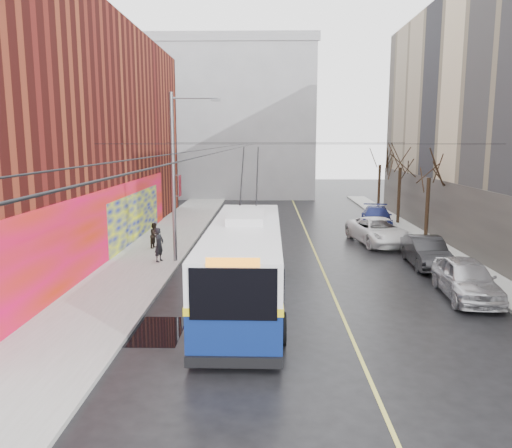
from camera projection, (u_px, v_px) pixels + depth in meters
The scene contains 21 objects.
ground at pixel (307, 335), 16.97m from camera, with size 140.00×140.00×0.00m, color black.
sidewalk_left at pixel (153, 253), 28.96m from camera, with size 4.00×60.00×0.15m, color gray.
sidewalk_right at pixel (447, 255), 28.60m from camera, with size 2.00×60.00×0.15m, color gray.
lane_line at pixel (313, 248), 30.74m from camera, with size 0.12×50.00×0.01m, color #BFB74C.
building_left at pixel (24, 133), 29.95m from camera, with size 12.11×36.00×14.00m.
building_far at pixel (229, 120), 59.97m from camera, with size 20.50×12.10×18.00m.
streetlight_pole at pixel (176, 173), 26.16m from camera, with size 2.65×0.60×9.00m.
catenary_wires at pixel (248, 146), 30.56m from camera, with size 18.00×60.00×0.22m.
tree_near at pixel (430, 166), 31.73m from camera, with size 3.20×3.20×6.40m.
tree_mid at pixel (401, 158), 38.59m from camera, with size 3.20×3.20×6.68m.
tree_far at pixel (380, 156), 45.51m from camera, with size 3.20×3.20×6.57m.
puddle at pixel (149, 331), 17.31m from camera, with size 2.34×2.83×0.01m, color black.
pigeons_flying at pixel (242, 143), 25.60m from camera, with size 2.32×1.12×1.75m.
trolleybus at pixel (245, 261), 20.19m from camera, with size 3.17×13.20×6.23m.
parked_car_a at pixel (466, 279), 20.86m from camera, with size 1.98×4.92×1.68m, color #BCBBC1.
parked_car_b at pixel (426, 252), 26.13m from camera, with size 1.65×4.74×1.56m, color black.
parked_car_c at pixel (379, 231), 31.91m from camera, with size 2.74×5.94×1.65m, color white.
parked_car_d at pixel (376, 217), 37.99m from camera, with size 2.21×5.44×1.58m, color navy.
following_car at pixel (251, 219), 37.34m from camera, with size 1.85×4.61×1.57m, color #9FA0A3.
pedestrian_a at pixel (159, 245), 26.58m from camera, with size 0.67×0.44×1.83m, color black.
pedestrian_b at pixel (155, 235), 29.99m from camera, with size 0.74×0.58×1.53m, color black.
Camera 1 is at (-1.38, -16.14, 6.53)m, focal length 35.00 mm.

